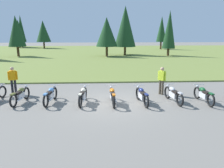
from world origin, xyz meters
TOP-DOWN VIEW (x-y plane):
  - ground_plane at (0.00, 0.00)m, footprint 140.00×140.00m
  - grass_moorland at (0.00, 26.73)m, footprint 80.00×44.00m
  - forest_treeline at (-8.49, 29.07)m, footprint 34.86×27.21m
  - motorcycle_olive at (-4.87, 0.27)m, footprint 0.62×2.09m
  - motorcycle_sky_blue at (-3.27, 0.19)m, footprint 0.62×2.10m
  - motorcycle_cream at (-1.57, 0.05)m, footprint 0.62×2.10m
  - motorcycle_orange at (-0.02, -0.11)m, footprint 0.62×2.10m
  - motorcycle_navy at (1.54, -0.13)m, footprint 0.63×2.10m
  - motorcycle_silver at (3.26, 0.01)m, footprint 0.67×2.09m
  - motorcycle_british_green at (4.84, -0.16)m, footprint 0.62×2.10m
  - rider_near_row_end at (-5.87, 2.07)m, footprint 0.53×0.31m
  - rider_with_back_turned at (3.02, 1.52)m, footprint 0.40×0.44m

SIDE VIEW (x-z plane):
  - ground_plane at x=0.00m, z-range 0.00..0.00m
  - grass_moorland at x=0.00m, z-range 0.00..0.10m
  - motorcycle_olive at x=-4.87m, z-range 0.00..0.88m
  - motorcycle_sky_blue at x=-3.27m, z-range 0.00..0.88m
  - motorcycle_cream at x=-1.57m, z-range 0.00..0.88m
  - motorcycle_orange at x=-0.02m, z-range 0.00..0.88m
  - motorcycle_navy at x=1.54m, z-range 0.00..0.88m
  - motorcycle_silver at x=3.26m, z-range 0.00..0.88m
  - motorcycle_british_green at x=4.84m, z-range 0.00..0.88m
  - rider_near_row_end at x=-5.87m, z-range 0.11..1.78m
  - rider_with_back_turned at x=3.02m, z-range 0.11..1.78m
  - forest_treeline at x=-8.49m, z-range 0.21..8.15m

